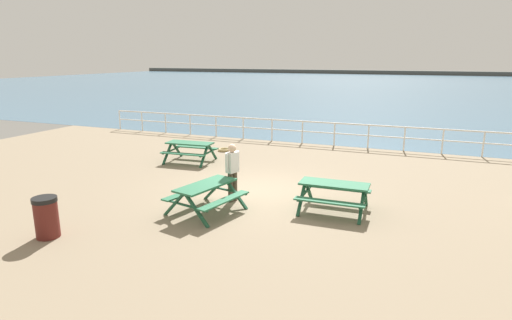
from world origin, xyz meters
The scene contains 10 objects.
ground_plane centered at (0.00, 0.00, -0.10)m, with size 30.00×24.00×0.20m, color gray.
sea_band centered at (0.00, 52.75, 0.00)m, with size 142.00×90.00×0.01m, color #476B84.
distant_shoreline centered at (0.00, 95.75, 0.00)m, with size 142.00×6.00×1.80m, color #4C4C47.
seaward_railing centered at (0.00, 7.75, 0.73)m, with size 23.07×0.07×1.08m.
picnic_table_near_left centered at (-0.58, -2.10, 0.58)m, with size 1.88×2.10×0.80m.
picnic_table_near_right centered at (-3.83, 2.54, 0.58)m, with size 1.90×1.65×0.80m.
picnic_table_mid_centre centered at (2.52, -0.75, 0.58)m, with size 1.82×1.57×0.80m.
visitor centered at (-0.31, -1.03, 0.95)m, with size 0.32×0.51×1.66m.
litter_bin centered at (-3.17, -4.87, 0.48)m, with size 0.55×0.55×0.95m.
rope_coil centered at (-3.45, 4.80, 0.06)m, with size 0.55×0.55×0.11m, color tan.
Camera 1 is at (4.59, -11.39, 4.01)m, focal length 29.57 mm.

